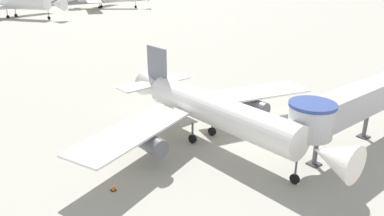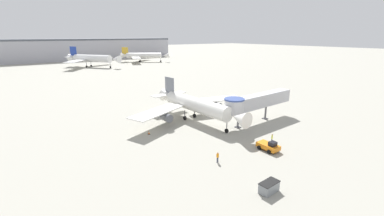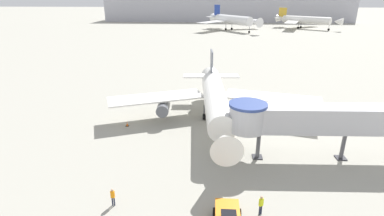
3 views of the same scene
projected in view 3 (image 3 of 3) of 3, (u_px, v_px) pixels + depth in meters
ground_plane at (216, 129)px, 40.91m from camera, size 800.00×800.00×0.00m
main_airplane at (215, 99)px, 41.18m from camera, size 30.96×27.20×8.71m
jet_bridge at (309, 119)px, 31.96m from camera, size 20.02×4.09×6.48m
traffic_cone_starboard_wing at (308, 131)px, 39.57m from camera, size 0.43×0.43×0.71m
traffic_cone_port_wing at (127, 124)px, 41.64m from camera, size 0.43×0.43×0.71m
traffic_cone_near_nose at (225, 203)px, 25.94m from camera, size 0.41×0.41×0.68m
ground_crew_marshaller at (261, 204)px, 24.69m from camera, size 0.40×0.36×1.82m
ground_crew_wing_walker at (113, 196)px, 25.77m from camera, size 0.34×0.22×1.70m
background_jet_blue_tail at (232, 20)px, 148.60m from camera, size 33.15×32.89×11.96m
background_jet_gold_tail at (305, 20)px, 156.55m from camera, size 31.05×31.77×10.29m
terminal_building at (227, 9)px, 200.67m from camera, size 160.44×23.56×15.85m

